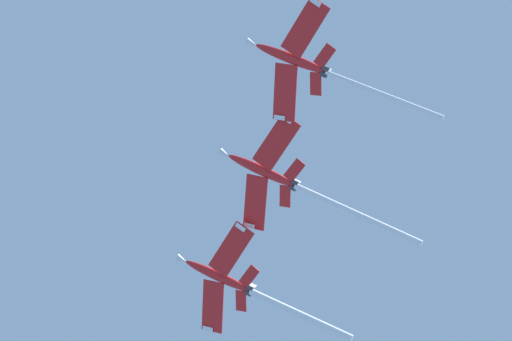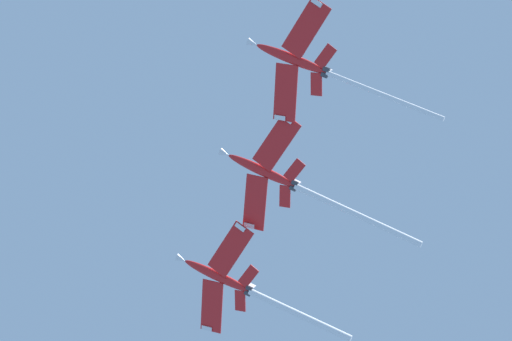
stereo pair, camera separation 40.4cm
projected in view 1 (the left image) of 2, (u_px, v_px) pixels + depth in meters
The scene contains 3 objects.
jet_inner_left at pixel (309, 66), 177.25m from camera, with size 20.10×30.41×13.55m.
jet_centre at pixel (292, 184), 182.70m from camera, with size 20.14×32.83×14.64m.
jet_inner_right at pixel (244, 288), 187.84m from camera, with size 20.11×29.54×13.10m.
Camera 1 is at (-43.73, 38.82, 1.58)m, focal length 82.12 mm.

